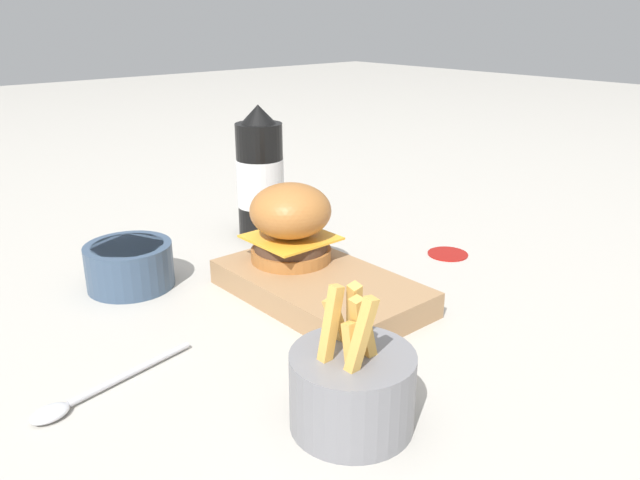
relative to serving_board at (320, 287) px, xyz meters
The scene contains 8 objects.
ground_plane 0.06m from the serving_board, 48.90° to the right, with size 6.00×6.00×0.00m, color #B7B2A8.
serving_board is the anchor object (origin of this frame).
burger 0.10m from the serving_board, behind, with size 0.11×0.11×0.11m.
ketchup_bottle 0.29m from the serving_board, 159.91° to the left, with size 0.08×0.08×0.22m.
fries_basket 0.27m from the serving_board, 34.99° to the right, with size 0.11×0.11×0.14m.
side_bowl 0.27m from the serving_board, 140.30° to the right, with size 0.12×0.12×0.06m.
spoon 0.33m from the serving_board, 86.27° to the right, with size 0.05×0.18×0.01m.
ketchup_puddle 0.26m from the serving_board, 87.40° to the left, with size 0.06×0.06×0.00m.
Camera 1 is at (0.53, -0.45, 0.36)m, focal length 35.00 mm.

